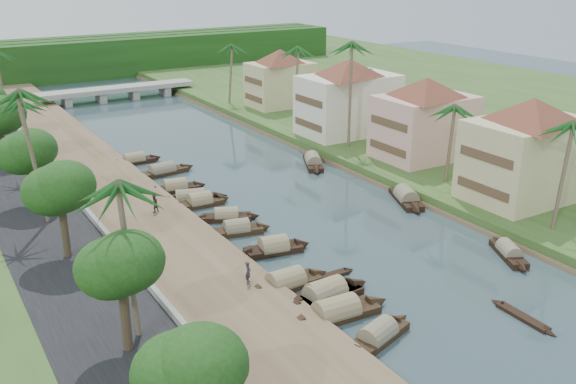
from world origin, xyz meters
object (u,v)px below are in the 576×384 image
sampan_0 (377,336)px  building_near (529,148)px  bridge (117,91)px  person_near (248,272)px  sampan_1 (326,294)px

sampan_0 → building_near: bearing=4.8°
bridge → building_near: building_near is taller
sampan_0 → person_near: (-4.15, 10.47, 1.26)m
sampan_0 → bridge: bearing=66.4°
building_near → sampan_1: bearing=-169.6°
bridge → building_near: size_ratio=1.89×
bridge → sampan_0: bearing=-96.0°
bridge → sampan_0: (-8.97, -85.52, -1.31)m
sampan_0 → person_near: person_near is taller
bridge → person_near: (-13.12, -75.05, -0.05)m
sampan_1 → building_near: bearing=8.0°
building_near → person_near: building_near is taller
building_near → sampan_1: 28.79m
bridge → person_near: 76.19m
sampan_0 → sampan_1: 6.44m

